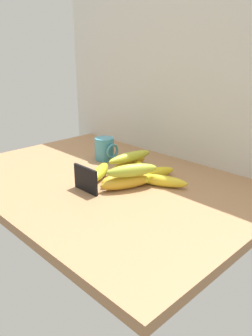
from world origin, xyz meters
TOP-DOWN VIEW (x-y plane):
  - counter_top at (0.00, 0.00)cm, footprint 110.00×76.00cm
  - back_wall at (0.00, 39.00)cm, footprint 130.00×2.00cm
  - chalkboard_sign at (4.13, -10.76)cm, footprint 11.00×1.80cm
  - coffee_mug at (-16.17, 14.96)cm, footprint 9.45×7.95cm
  - banana_0 at (-1.64, 14.51)cm, footprint 4.14×18.56cm
  - banana_1 at (4.56, 14.22)cm, footprint 15.30×12.08cm
  - banana_2 at (6.64, 2.70)cm, footprint 4.52×17.43cm
  - banana_3 at (9.51, 9.70)cm, footprint 15.06×11.79cm
  - banana_4 at (18.19, 9.93)cm, footprint 18.07×10.87cm
  - banana_5 at (11.61, 0.50)cm, footprint 10.56×19.13cm
  - banana_6 at (12.06, 12.13)cm, footprint 8.77×19.36cm
  - banana_7 at (-2.33, 0.79)cm, footprint 12.40×15.54cm
  - banana_8 at (12.95, 1.39)cm, footprint 11.31×17.39cm
  - banana_9 at (-0.17, 13.51)cm, footprint 5.46×20.18cm

SIDE VIEW (x-z plane):
  - counter_top at x=0.00cm, z-range 0.00..3.00cm
  - banana_0 at x=-1.64cm, z-range 3.00..6.34cm
  - banana_1 at x=4.56cm, z-range 3.00..6.51cm
  - banana_4 at x=18.19cm, z-range 3.00..6.86cm
  - banana_7 at x=-2.33cm, z-range 3.00..7.02cm
  - banana_6 at x=12.06cm, z-range 3.00..7.05cm
  - banana_2 at x=6.64cm, z-range 3.00..7.12cm
  - banana_3 at x=9.51cm, z-range 3.00..7.29cm
  - banana_5 at x=11.61cm, z-range 3.00..7.33cm
  - chalkboard_sign at x=4.13cm, z-range 2.66..11.06cm
  - coffee_mug at x=-16.17cm, z-range 3.00..12.18cm
  - banana_9 at x=-0.17cm, z-range 6.34..10.03cm
  - banana_8 at x=12.95cm, z-range 7.33..11.55cm
  - back_wall at x=0.00cm, z-range 0.00..70.00cm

